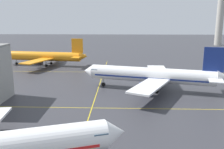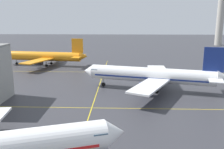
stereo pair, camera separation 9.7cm
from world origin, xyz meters
name	(u,v)px [view 1 (the left image)]	position (x,y,z in m)	size (l,w,h in m)	color
airliner_second_row	(153,75)	(15.62, 51.71, 4.39)	(40.90, 34.82, 12.86)	white
airliner_third_row	(45,56)	(-26.19, 87.81, 4.07)	(38.31, 32.78, 11.91)	orange
taxiway_markings	(92,108)	(0.00, 36.76, 0.00)	(161.71, 127.90, 0.01)	yellow
control_tower	(221,11)	(80.48, 175.65, 25.13)	(8.82, 8.82, 43.90)	#ADA89E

